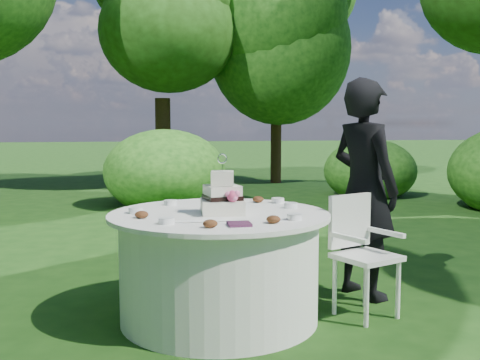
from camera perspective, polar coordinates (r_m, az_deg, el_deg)
name	(u,v)px	position (r m, az deg, el deg)	size (l,w,h in m)	color
ground	(219,319)	(4.15, -2.10, -13.89)	(80.00, 80.00, 0.00)	#14370F
napkins	(239,224)	(3.47, -0.07, -4.49)	(0.14, 0.14, 0.02)	#4C203F
feather_plume	(195,221)	(3.61, -4.55, -4.18)	(0.48, 0.07, 0.01)	white
guest	(364,189)	(4.60, 12.50, -0.88)	(0.64, 0.42, 1.75)	black
table	(219,266)	(4.04, -2.12, -8.70)	(1.56, 1.56, 0.77)	silver
cake	(223,197)	(3.91, -1.78, -1.79)	(0.31, 0.32, 0.42)	white
chair	(360,245)	(4.21, 12.06, -6.46)	(0.52, 0.52, 0.88)	silver
votives	(224,209)	(4.01, -1.66, -2.94)	(1.23, 0.91, 0.04)	white
petal_cups	(222,213)	(3.79, -1.81, -3.38)	(1.01, 1.11, 0.05)	#562D16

